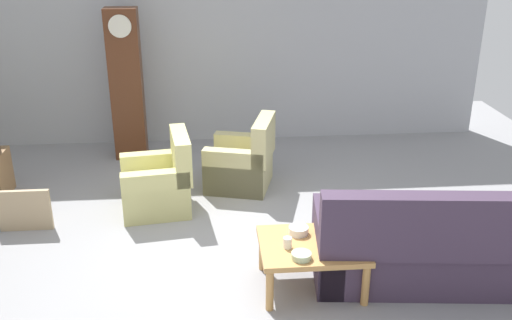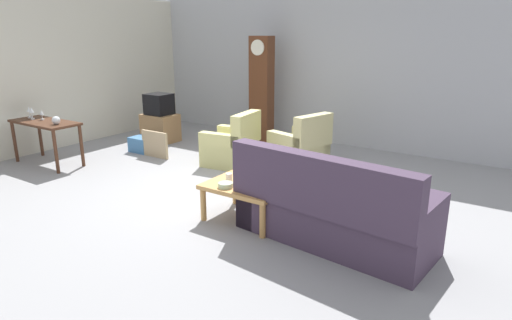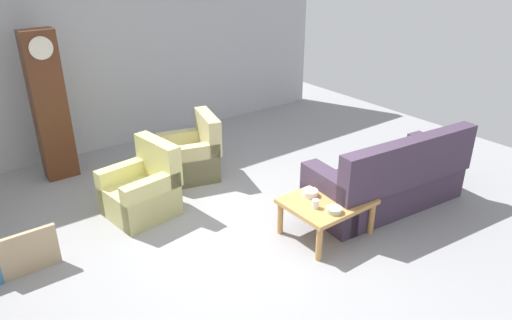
% 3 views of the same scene
% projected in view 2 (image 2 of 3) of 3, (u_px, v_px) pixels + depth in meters
% --- Properties ---
extents(ground_plane, '(10.40, 10.40, 0.00)m').
position_uv_depth(ground_plane, '(218.00, 192.00, 6.26)').
color(ground_plane, gray).
extents(garage_door_wall, '(8.40, 0.16, 3.20)m').
position_uv_depth(garage_door_wall, '(329.00, 63.00, 8.69)').
color(garage_door_wall, '#ADAFB5').
rests_on(garage_door_wall, ground_plane).
extents(pegboard_wall_left, '(0.12, 6.40, 2.88)m').
position_uv_depth(pegboard_wall_left, '(57.00, 73.00, 8.40)').
color(pegboard_wall_left, beige).
rests_on(pegboard_wall_left, ground_plane).
extents(couch_floral, '(2.18, 1.10, 1.04)m').
position_uv_depth(couch_floral, '(331.00, 212.00, 4.67)').
color(couch_floral, '#423347').
rests_on(couch_floral, ground_plane).
extents(armchair_olive_near, '(0.88, 0.86, 0.92)m').
position_uv_depth(armchair_olive_near, '(232.00, 147.00, 7.46)').
color(armchair_olive_near, '#CCC67A').
rests_on(armchair_olive_near, ground_plane).
extents(armchair_olive_far, '(0.96, 0.94, 0.92)m').
position_uv_depth(armchair_olive_far, '(301.00, 149.00, 7.36)').
color(armchair_olive_far, '#C1B87E').
rests_on(armchair_olive_far, ground_plane).
extents(coffee_table_wood, '(0.96, 0.76, 0.45)m').
position_uv_depth(coffee_table_wood, '(248.00, 189.00, 5.26)').
color(coffee_table_wood, tan).
rests_on(coffee_table_wood, ground_plane).
extents(console_table_dark, '(1.30, 0.56, 0.75)m').
position_uv_depth(console_table_dark, '(45.00, 127.00, 7.41)').
color(console_table_dark, '#472819').
rests_on(console_table_dark, ground_plane).
extents(grandfather_clock, '(0.44, 0.30, 2.12)m').
position_uv_depth(grandfather_clock, '(262.00, 90.00, 8.89)').
color(grandfather_clock, '#562D19').
rests_on(grandfather_clock, ground_plane).
extents(tv_stand_cabinet, '(0.68, 0.52, 0.57)m').
position_uv_depth(tv_stand_cabinet, '(160.00, 128.00, 9.07)').
color(tv_stand_cabinet, '#997047').
rests_on(tv_stand_cabinet, ground_plane).
extents(tv_crt, '(0.48, 0.44, 0.42)m').
position_uv_depth(tv_crt, '(159.00, 104.00, 8.93)').
color(tv_crt, black).
rests_on(tv_crt, tv_stand_cabinet).
extents(framed_picture_leaning, '(0.60, 0.05, 0.48)m').
position_uv_depth(framed_picture_leaning, '(155.00, 144.00, 7.93)').
color(framed_picture_leaning, tan).
rests_on(framed_picture_leaning, ground_plane).
extents(storage_box_blue, '(0.42, 0.48, 0.28)m').
position_uv_depth(storage_box_blue, '(145.00, 144.00, 8.38)').
color(storage_box_blue, teal).
rests_on(storage_box_blue, ground_plane).
extents(glass_dome_cloche, '(0.13, 0.13, 0.13)m').
position_uv_depth(glass_dome_cloche, '(56.00, 120.00, 7.11)').
color(glass_dome_cloche, silver).
rests_on(glass_dome_cloche, console_table_dark).
extents(cup_white_porcelain, '(0.08, 0.08, 0.10)m').
position_uv_depth(cup_white_porcelain, '(229.00, 177.00, 5.31)').
color(cup_white_porcelain, white).
rests_on(cup_white_porcelain, coffee_table_wood).
extents(cup_blue_rimmed, '(0.09, 0.09, 0.09)m').
position_uv_depth(cup_blue_rimmed, '(256.00, 182.00, 5.15)').
color(cup_blue_rimmed, silver).
rests_on(cup_blue_rimmed, coffee_table_wood).
extents(cup_cream_tall, '(0.08, 0.08, 0.08)m').
position_uv_depth(cup_cream_tall, '(268.00, 185.00, 5.07)').
color(cup_cream_tall, beige).
rests_on(cup_cream_tall, coffee_table_wood).
extents(bowl_white_stacked, '(0.18, 0.18, 0.07)m').
position_uv_depth(bowl_white_stacked, '(249.00, 175.00, 5.43)').
color(bowl_white_stacked, white).
rests_on(bowl_white_stacked, coffee_table_wood).
extents(bowl_shallow_green, '(0.18, 0.18, 0.06)m').
position_uv_depth(bowl_shallow_green, '(225.00, 185.00, 5.11)').
color(bowl_shallow_green, '#B2C69E').
rests_on(bowl_shallow_green, coffee_table_wood).
extents(wine_glass_tall, '(0.08, 0.08, 0.20)m').
position_uv_depth(wine_glass_tall, '(29.00, 110.00, 7.63)').
color(wine_glass_tall, silver).
rests_on(wine_glass_tall, console_table_dark).
extents(wine_glass_mid, '(0.07, 0.07, 0.21)m').
position_uv_depth(wine_glass_mid, '(32.00, 111.00, 7.49)').
color(wine_glass_mid, silver).
rests_on(wine_glass_mid, console_table_dark).
extents(wine_glass_short, '(0.07, 0.07, 0.17)m').
position_uv_depth(wine_glass_short, '(42.00, 114.00, 7.47)').
color(wine_glass_short, silver).
rests_on(wine_glass_short, console_table_dark).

